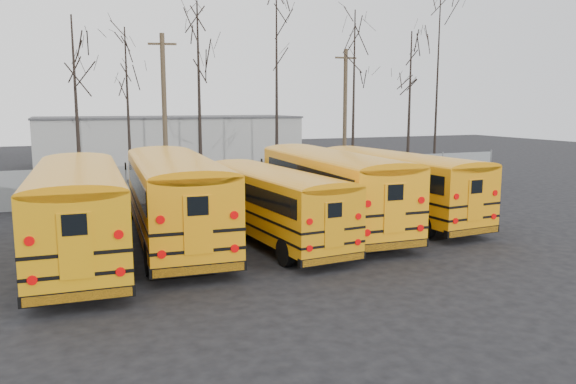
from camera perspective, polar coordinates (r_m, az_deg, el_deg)
name	(u,v)px	position (r m, az deg, el deg)	size (l,w,h in m)	color
ground	(284,252)	(19.95, -0.37, -6.07)	(120.00, 120.00, 0.00)	black
fence	(202,181)	(31.01, -8.71, 1.09)	(40.00, 0.04, 2.00)	gray
distant_building	(170,141)	(50.81, -11.93, 5.13)	(22.00, 8.00, 4.00)	#9C9C98
bus_a	(78,204)	(19.66, -20.59, -1.11)	(3.24, 11.89, 3.30)	black
bus_b	(174,191)	(21.17, -11.52, 0.10)	(3.58, 12.23, 3.38)	black
bus_c	(272,198)	(21.09, -1.69, -0.63)	(3.13, 10.29, 2.84)	black
bus_d	(329,183)	(23.41, 4.22, 0.97)	(3.16, 11.90, 3.30)	black
bus_e	(395,180)	(25.53, 10.77, 1.23)	(3.30, 11.24, 3.11)	black
utility_pole_left	(164,111)	(34.41, -12.44, 8.02)	(1.63, 0.51, 9.26)	#4A3C2A
utility_pole_right	(345,113)	(39.33, 5.81, 7.98)	(1.58, 0.28, 8.88)	#4B3C2A
tree_3	(76,109)	(32.67, -20.70, 7.92)	(0.26, 0.26, 9.85)	black
tree_4	(128,110)	(35.27, -15.95, 8.02)	(0.26, 0.26, 9.66)	black
tree_5	(199,95)	(36.70, -9.02, 9.74)	(0.26, 0.26, 11.54)	black
tree_6	(277,89)	(37.82, -1.16, 10.45)	(0.26, 0.26, 12.37)	black
tree_7	(354,98)	(37.50, 6.68, 9.48)	(0.26, 0.26, 11.16)	black
tree_8	(409,107)	(39.26, 12.22, 8.44)	(0.26, 0.26, 9.97)	black
tree_9	(437,85)	(40.83, 14.91, 10.45)	(0.26, 0.26, 12.96)	black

